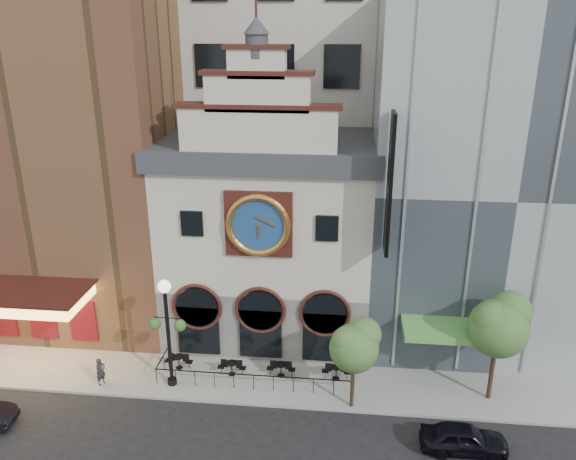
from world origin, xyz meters
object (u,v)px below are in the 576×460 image
(bistro_1, at_px, (232,367))
(car_right, at_px, (464,439))
(tree_right, at_px, (500,323))
(lamppost, at_px, (167,322))
(bistro_2, at_px, (281,369))
(bistro_0, at_px, (179,361))
(bistro_3, at_px, (336,371))
(pedestrian, at_px, (101,372))
(tree_left, at_px, (355,344))

(bistro_1, distance_m, car_right, 12.55)
(tree_right, bearing_deg, lamppost, -177.85)
(car_right, bearing_deg, bistro_2, 62.56)
(car_right, height_order, tree_right, tree_right)
(bistro_0, height_order, bistro_2, same)
(bistro_0, xyz_separation_m, bistro_1, (3.09, -0.29, 0.00))
(bistro_2, bearing_deg, bistro_0, 178.59)
(bistro_3, xyz_separation_m, pedestrian, (-12.58, -1.81, 0.32))
(bistro_0, distance_m, lamppost, 3.68)
(bistro_2, bearing_deg, lamppost, -166.84)
(pedestrian, bearing_deg, tree_right, -56.28)
(pedestrian, height_order, tree_left, tree_left)
(bistro_2, xyz_separation_m, pedestrian, (-9.55, -1.75, 0.32))
(bistro_2, xyz_separation_m, tree_right, (11.02, -0.72, 3.91))
(pedestrian, xyz_separation_m, tree_right, (20.57, 1.03, 3.59))
(bistro_0, bearing_deg, car_right, -18.07)
(tree_right, bearing_deg, pedestrian, -177.12)
(bistro_0, relative_size, lamppost, 0.26)
(bistro_1, distance_m, pedestrian, 7.01)
(bistro_3, xyz_separation_m, car_right, (5.94, -4.74, 0.06))
(bistro_1, relative_size, tree_left, 0.32)
(bistro_2, relative_size, pedestrian, 1.01)
(car_right, bearing_deg, tree_left, 63.45)
(tree_right, bearing_deg, car_right, -117.32)
(bistro_2, relative_size, tree_left, 0.32)
(bistro_2, relative_size, car_right, 0.40)
(bistro_1, xyz_separation_m, car_right, (11.71, -4.54, 0.06))
(lamppost, bearing_deg, tree_right, 3.49)
(lamppost, bearing_deg, tree_left, -3.34)
(bistro_1, height_order, pedestrian, pedestrian)
(bistro_0, xyz_separation_m, lamppost, (0.06, -1.49, 3.36))
(bistro_3, relative_size, car_right, 0.40)
(bistro_1, xyz_separation_m, tree_left, (6.64, -2.00, 3.12))
(pedestrian, relative_size, tree_right, 0.26)
(bistro_1, bearing_deg, bistro_3, 2.02)
(tree_left, bearing_deg, bistro_0, 166.79)
(bistro_0, bearing_deg, tree_right, -2.93)
(tree_left, relative_size, tree_right, 0.82)
(bistro_3, bearing_deg, tree_right, -5.54)
(bistro_0, bearing_deg, bistro_2, -1.41)
(bistro_2, height_order, pedestrian, pedestrian)
(pedestrian, bearing_deg, lamppost, -53.04)
(bistro_1, height_order, tree_right, tree_right)
(bistro_3, height_order, car_right, car_right)
(car_right, relative_size, tree_right, 0.66)
(pedestrian, bearing_deg, bistro_3, -50.97)
(car_right, bearing_deg, bistro_0, 72.05)
(pedestrian, distance_m, lamppost, 4.87)
(bistro_2, distance_m, pedestrian, 9.71)
(tree_right, bearing_deg, bistro_2, 176.27)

